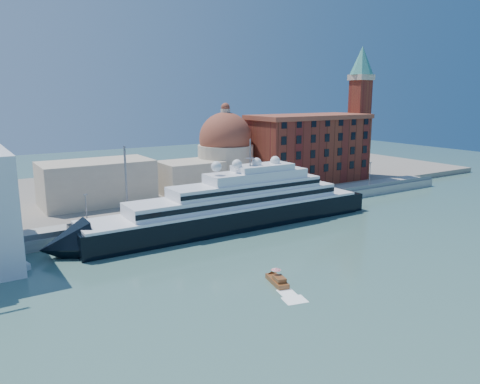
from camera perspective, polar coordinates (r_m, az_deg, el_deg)
ground at (r=96.13m, az=4.80°, el=-7.78°), size 400.00×400.00×0.00m
quay at (r=123.28m, az=-4.80°, el=-2.72°), size 180.00×10.00×2.50m
land at (r=159.89m, az=-11.67°, el=0.38°), size 260.00×72.00×2.00m
quay_fence at (r=118.97m, az=-3.80°, el=-2.33°), size 180.00×0.10×1.20m
superyacht at (r=113.23m, az=-2.17°, el=-2.40°), size 84.23×11.68×25.17m
service_barge at (r=96.83m, az=-27.21°, el=-8.56°), size 10.72×5.55×2.30m
water_taxi at (r=82.63m, az=4.59°, el=-10.65°), size 3.35×6.35×2.87m
warehouse at (r=164.75m, az=8.37°, el=5.35°), size 43.00×19.00×23.25m
campanile at (r=180.36m, az=14.41°, el=10.43°), size 8.40×8.40×47.00m
church at (r=144.96m, az=-7.01°, el=3.34°), size 66.00×18.00×25.50m
lamp_posts at (r=114.61m, az=-10.08°, el=0.42°), size 120.80×2.40×18.00m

